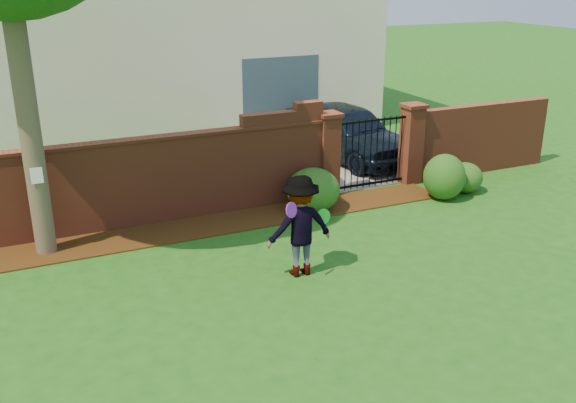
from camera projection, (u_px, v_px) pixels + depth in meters
name	position (u px, v px, depth m)	size (l,w,h in m)	color
ground	(310.00, 295.00, 9.96)	(80.00, 80.00, 0.01)	#1C5014
mulch_bed	(191.00, 229.00, 12.43)	(11.10, 1.08, 0.03)	#331C09
brick_wall	(125.00, 182.00, 12.27)	(8.70, 0.31, 2.16)	brown
brick_wall_return	(479.00, 139.00, 15.65)	(4.00, 0.25, 1.70)	brown
pillar_left	(328.00, 154.00, 13.98)	(0.50, 0.50, 1.88)	brown
pillar_right	(411.00, 143.00, 14.83)	(0.50, 0.50, 1.88)	brown
iron_gate	(371.00, 153.00, 14.44)	(1.78, 0.03, 1.60)	black
driveway	(296.00, 146.00, 18.15)	(3.20, 8.00, 0.01)	gray
house	(167.00, 24.00, 19.49)	(12.40, 6.40, 6.30)	#F2EBCA
car	(354.00, 133.00, 16.62)	(1.72, 4.28, 1.46)	black
paper_notice	(37.00, 176.00, 10.78)	(0.20, 0.01, 0.28)	white
shrub_left	(313.00, 190.00, 13.25)	(1.12, 1.12, 0.92)	#164916
shrub_middle	(444.00, 177.00, 13.91)	(0.92, 0.92, 1.01)	#164916
shrub_right	(465.00, 178.00, 14.39)	(0.77, 0.77, 0.69)	#164916
man	(301.00, 227.00, 10.34)	(1.11, 0.64, 1.71)	gray
frisbee_purple	(291.00, 210.00, 9.76)	(0.25, 0.25, 0.02)	purple
frisbee_green	(323.00, 217.00, 10.42)	(0.26, 0.26, 0.02)	green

